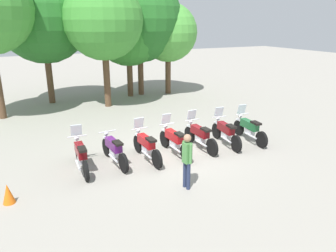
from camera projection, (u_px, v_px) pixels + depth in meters
name	position (u px, v px, depth m)	size (l,w,h in m)	color
ground_plane	(174.00, 153.00, 11.71)	(80.00, 80.00, 0.00)	gray
motorcycle_0	(81.00, 155.00, 10.26)	(0.62, 2.19, 1.37)	black
motorcycle_1	(114.00, 149.00, 10.74)	(0.62, 2.19, 0.99)	black
motorcycle_2	(146.00, 145.00, 11.04)	(0.62, 2.19, 1.37)	black
motorcycle_3	(174.00, 140.00, 11.53)	(0.62, 2.19, 1.37)	black
motorcycle_4	(200.00, 135.00, 12.03)	(0.62, 2.19, 1.37)	black
motorcycle_5	(226.00, 132.00, 12.40)	(0.64, 2.19, 1.37)	black
motorcycle_6	(249.00, 128.00, 12.80)	(0.62, 2.19, 1.37)	black
person_0	(187.00, 157.00, 8.98)	(0.24, 0.41, 1.65)	#232D4C
tree_1	(43.00, 18.00, 17.50)	(4.98, 4.98, 7.28)	brown
tree_2	(103.00, 20.00, 16.76)	(4.22, 4.22, 6.78)	brown
tree_3	(128.00, 29.00, 19.41)	(4.44, 4.44, 6.36)	brown
tree_4	(139.00, 19.00, 19.67)	(5.28, 5.28, 7.38)	brown
tree_5	(168.00, 33.00, 20.24)	(3.70, 3.70, 5.78)	brown
traffic_cone	(8.00, 194.00, 8.42)	(0.32, 0.32, 0.55)	orange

